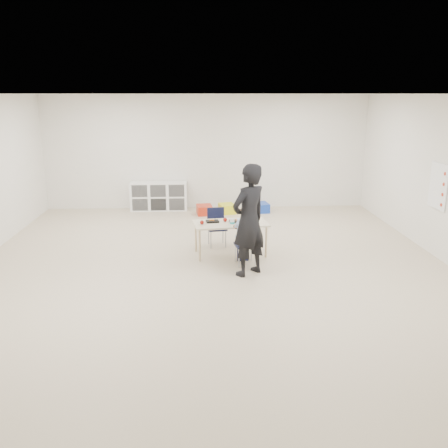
{
  "coord_description": "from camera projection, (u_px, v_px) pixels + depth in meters",
  "views": [
    {
      "loc": [
        -0.19,
        -7.34,
        2.8
      ],
      "look_at": [
        0.19,
        -0.25,
        0.85
      ],
      "focal_mm": 38.0,
      "sensor_mm": 36.0,
      "label": 1
    }
  ],
  "objects": [
    {
      "name": "cubby_shelf",
      "position": [
        159.0,
        196.0,
        11.78
      ],
      "size": [
        1.4,
        0.4,
        0.7
      ],
      "primitive_type": "cube",
      "color": "white",
      "rests_on": "ground"
    },
    {
      "name": "chair_far",
      "position": [
        217.0,
        228.0,
        8.97
      ],
      "size": [
        0.39,
        0.37,
        0.72
      ],
      "primitive_type": null,
      "rotation": [
        0.0,
        0.0,
        0.13
      ],
      "color": "black",
      "rests_on": "ground"
    },
    {
      "name": "apple_far",
      "position": [
        202.0,
        222.0,
        8.28
      ],
      "size": [
        0.07,
        0.07,
        0.07
      ],
      "primitive_type": "sphere",
      "color": "maroon",
      "rests_on": "table"
    },
    {
      "name": "table",
      "position": [
        230.0,
        238.0,
        8.49
      ],
      "size": [
        1.38,
        0.82,
        0.6
      ],
      "rotation": [
        0.0,
        0.0,
        0.13
      ],
      "color": "beige",
      "rests_on": "ground"
    },
    {
      "name": "bin_red",
      "position": [
        204.0,
        210.0,
        11.4
      ],
      "size": [
        0.4,
        0.49,
        0.22
      ],
      "primitive_type": "cube",
      "rotation": [
        0.0,
        0.0,
        0.11
      ],
      "color": "red",
      "rests_on": "ground"
    },
    {
      "name": "bread_roll",
      "position": [
        249.0,
        221.0,
        8.35
      ],
      "size": [
        0.09,
        0.09,
        0.07
      ],
      "primitive_type": "ellipsoid",
      "color": "tan",
      "rests_on": "table"
    },
    {
      "name": "lunch_tray_far",
      "position": [
        212.0,
        221.0,
        8.44
      ],
      "size": [
        0.24,
        0.19,
        0.03
      ],
      "primitive_type": "cube",
      "rotation": [
        0.0,
        0.0,
        0.13
      ],
      "color": "black",
      "rests_on": "table"
    },
    {
      "name": "bin_blue",
      "position": [
        261.0,
        207.0,
        11.65
      ],
      "size": [
        0.42,
        0.5,
        0.22
      ],
      "primitive_type": "cube",
      "rotation": [
        0.0,
        0.0,
        0.15
      ],
      "color": "#1639A5",
      "rests_on": "ground"
    },
    {
      "name": "milk_carton",
      "position": [
        232.0,
        221.0,
        8.3
      ],
      "size": [
        0.08,
        0.08,
        0.1
      ],
      "primitive_type": "cube",
      "rotation": [
        0.0,
        0.0,
        0.13
      ],
      "color": "white",
      "rests_on": "table"
    },
    {
      "name": "lunch_tray_near",
      "position": [
        236.0,
        221.0,
        8.45
      ],
      "size": [
        0.24,
        0.19,
        0.03
      ],
      "primitive_type": "cube",
      "rotation": [
        0.0,
        0.0,
        0.13
      ],
      "color": "black",
      "rests_on": "table"
    },
    {
      "name": "room",
      "position": [
        211.0,
        186.0,
        7.44
      ],
      "size": [
        9.0,
        9.02,
        2.8
      ],
      "color": "#C4B196",
      "rests_on": "ground"
    },
    {
      "name": "apple_near",
      "position": [
        225.0,
        220.0,
        8.46
      ],
      "size": [
        0.07,
        0.07,
        0.07
      ],
      "primitive_type": "sphere",
      "color": "maroon",
      "rests_on": "table"
    },
    {
      "name": "chair_near",
      "position": [
        245.0,
        244.0,
        7.99
      ],
      "size": [
        0.39,
        0.37,
        0.72
      ],
      "primitive_type": null,
      "rotation": [
        0.0,
        0.0,
        0.13
      ],
      "color": "black",
      "rests_on": "ground"
    },
    {
      "name": "bin_yellow",
      "position": [
        227.0,
        209.0,
        11.54
      ],
      "size": [
        0.43,
        0.5,
        0.22
      ],
      "primitive_type": "cube",
      "rotation": [
        0.0,
        0.0,
        0.2
      ],
      "color": "yellow",
      "rests_on": "ground"
    },
    {
      "name": "rules_poster",
      "position": [
        438.0,
        186.0,
        8.26
      ],
      "size": [
        0.02,
        0.6,
        0.8
      ],
      "primitive_type": "cube",
      "color": "white",
      "rests_on": "room"
    },
    {
      "name": "adult",
      "position": [
        249.0,
        220.0,
        7.4
      ],
      "size": [
        0.78,
        0.74,
        1.79
      ],
      "primitive_type": "imported",
      "rotation": [
        0.0,
        0.0,
        3.82
      ],
      "color": "black",
      "rests_on": "ground"
    },
    {
      "name": "child",
      "position": [
        246.0,
        232.0,
        7.93
      ],
      "size": [
        0.54,
        0.54,
        1.13
      ],
      "primitive_type": null,
      "rotation": [
        0.0,
        0.0,
        0.13
      ],
      "color": "#B4CEF4",
      "rests_on": "chair_near"
    }
  ]
}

